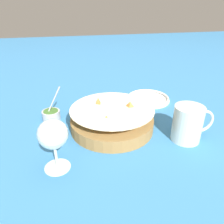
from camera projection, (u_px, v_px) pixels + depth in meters
name	position (u px, v px, depth m)	size (l,w,h in m)	color
ground_plane	(124.00, 131.00, 0.70)	(4.00, 4.00, 0.00)	teal
food_basket	(112.00, 120.00, 0.70)	(0.26, 0.26, 0.09)	olive
sauce_cup	(51.00, 115.00, 0.75)	(0.07, 0.06, 0.12)	#B7B7BC
wine_glass	(53.00, 136.00, 0.50)	(0.07, 0.07, 0.14)	silver
beer_mug	(188.00, 125.00, 0.63)	(0.13, 0.09, 0.11)	silver
side_plate	(148.00, 98.00, 0.90)	(0.17, 0.17, 0.01)	white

